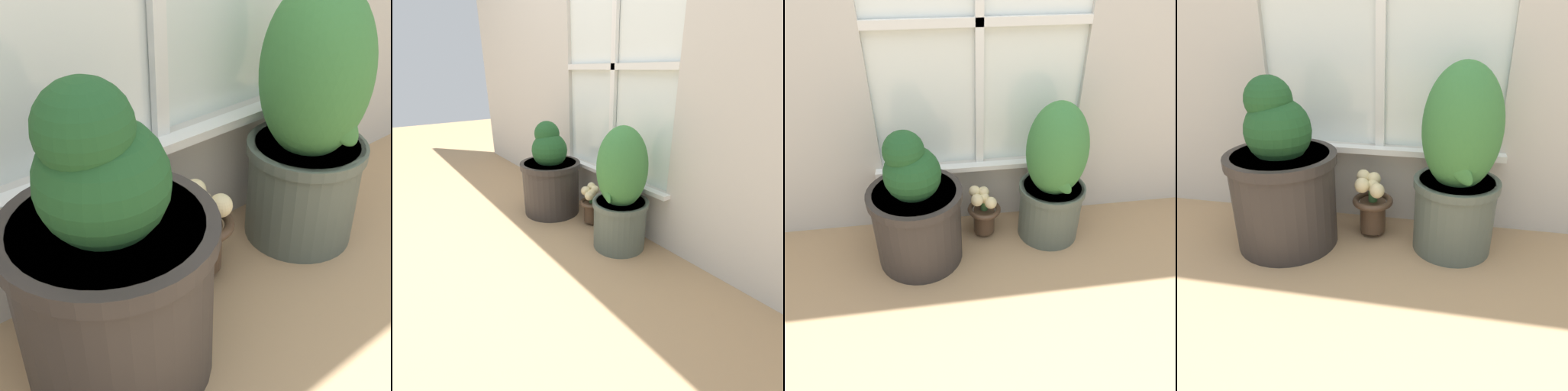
# 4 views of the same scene
# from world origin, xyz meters

# --- Properties ---
(ground_plane) EXTENTS (10.00, 10.00, 0.00)m
(ground_plane) POSITION_xyz_m (0.00, 0.00, 0.00)
(ground_plane) COLOR tan
(potted_plant_left) EXTENTS (0.41, 0.41, 0.64)m
(potted_plant_left) POSITION_xyz_m (-0.32, 0.21, 0.27)
(potted_plant_left) COLOR #2D2826
(potted_plant_left) RESTS_ON ground_plane
(potted_plant_right) EXTENTS (0.31, 0.31, 0.70)m
(potted_plant_right) POSITION_xyz_m (0.32, 0.29, 0.33)
(potted_plant_right) COLOR #4C564C
(potted_plant_right) RESTS_ON ground_plane
(flower_vase) EXTENTS (0.16, 0.16, 0.27)m
(flower_vase) POSITION_xyz_m (-0.01, 0.33, 0.14)
(flower_vase) COLOR #473323
(flower_vase) RESTS_ON ground_plane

